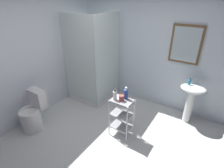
{
  "coord_description": "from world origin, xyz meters",
  "views": [
    {
      "loc": [
        1.19,
        -1.65,
        2.3
      ],
      "look_at": [
        -0.25,
        0.54,
        0.94
      ],
      "focal_mm": 27.48,
      "sensor_mm": 36.0,
      "label": 1
    }
  ],
  "objects_px": {
    "shower_stall": "(94,81)",
    "rinse_cup": "(122,98)",
    "pedestal_sink": "(192,96)",
    "shampoo_bottle_blue": "(126,94)",
    "toilet": "(33,114)",
    "storage_cart": "(122,115)",
    "lotion_bottle_white": "(115,95)",
    "hand_soap_bottle": "(189,82)"
  },
  "relations": [
    {
      "from": "lotion_bottle_white",
      "to": "storage_cart",
      "type": "bearing_deg",
      "value": 24.48
    },
    {
      "from": "storage_cart",
      "to": "shower_stall",
      "type": "bearing_deg",
      "value": 148.45
    },
    {
      "from": "shower_stall",
      "to": "lotion_bottle_white",
      "type": "bearing_deg",
      "value": -35.85
    },
    {
      "from": "pedestal_sink",
      "to": "storage_cart",
      "type": "distance_m",
      "value": 1.41
    },
    {
      "from": "storage_cart",
      "to": "shampoo_bottle_blue",
      "type": "xyz_separation_m",
      "value": [
        0.03,
        0.08,
        0.4
      ]
    },
    {
      "from": "pedestal_sink",
      "to": "shampoo_bottle_blue",
      "type": "xyz_separation_m",
      "value": [
        -0.9,
        -0.98,
        0.25
      ]
    },
    {
      "from": "storage_cart",
      "to": "lotion_bottle_white",
      "type": "relative_size",
      "value": 3.93
    },
    {
      "from": "lotion_bottle_white",
      "to": "rinse_cup",
      "type": "relative_size",
      "value": 1.87
    },
    {
      "from": "shower_stall",
      "to": "storage_cart",
      "type": "relative_size",
      "value": 2.7
    },
    {
      "from": "toilet",
      "to": "rinse_cup",
      "type": "bearing_deg",
      "value": 26.63
    },
    {
      "from": "pedestal_sink",
      "to": "shower_stall",
      "type": "bearing_deg",
      "value": -171.42
    },
    {
      "from": "toilet",
      "to": "shampoo_bottle_blue",
      "type": "bearing_deg",
      "value": 29.09
    },
    {
      "from": "shower_stall",
      "to": "rinse_cup",
      "type": "xyz_separation_m",
      "value": [
        1.21,
        -0.75,
        0.33
      ]
    },
    {
      "from": "shower_stall",
      "to": "pedestal_sink",
      "type": "relative_size",
      "value": 2.47
    },
    {
      "from": "shower_stall",
      "to": "storage_cart",
      "type": "distance_m",
      "value": 1.41
    },
    {
      "from": "hand_soap_bottle",
      "to": "shampoo_bottle_blue",
      "type": "xyz_separation_m",
      "value": [
        -0.8,
        -0.98,
        -0.04
      ]
    },
    {
      "from": "storage_cart",
      "to": "pedestal_sink",
      "type": "bearing_deg",
      "value": 48.88
    },
    {
      "from": "rinse_cup",
      "to": "pedestal_sink",
      "type": "bearing_deg",
      "value": 49.37
    },
    {
      "from": "storage_cart",
      "to": "hand_soap_bottle",
      "type": "height_order",
      "value": "hand_soap_bottle"
    },
    {
      "from": "shower_stall",
      "to": "toilet",
      "type": "height_order",
      "value": "shower_stall"
    },
    {
      "from": "hand_soap_bottle",
      "to": "lotion_bottle_white",
      "type": "bearing_deg",
      "value": -130.2
    },
    {
      "from": "shower_stall",
      "to": "pedestal_sink",
      "type": "height_order",
      "value": "shower_stall"
    },
    {
      "from": "shower_stall",
      "to": "lotion_bottle_white",
      "type": "xyz_separation_m",
      "value": [
        1.09,
        -0.79,
        0.36
      ]
    },
    {
      "from": "shower_stall",
      "to": "rinse_cup",
      "type": "height_order",
      "value": "shower_stall"
    },
    {
      "from": "shower_stall",
      "to": "hand_soap_bottle",
      "type": "relative_size",
      "value": 14.42
    },
    {
      "from": "rinse_cup",
      "to": "toilet",
      "type": "bearing_deg",
      "value": -153.37
    },
    {
      "from": "pedestal_sink",
      "to": "storage_cart",
      "type": "relative_size",
      "value": 1.09
    },
    {
      "from": "hand_soap_bottle",
      "to": "toilet",
      "type": "bearing_deg",
      "value": -141.74
    },
    {
      "from": "hand_soap_bottle",
      "to": "rinse_cup",
      "type": "xyz_separation_m",
      "value": [
        -0.83,
        -1.08,
        -0.08
      ]
    },
    {
      "from": "pedestal_sink",
      "to": "hand_soap_bottle",
      "type": "xyz_separation_m",
      "value": [
        -0.1,
        0.0,
        0.29
      ]
    },
    {
      "from": "lotion_bottle_white",
      "to": "hand_soap_bottle",
      "type": "bearing_deg",
      "value": 49.8
    },
    {
      "from": "shower_stall",
      "to": "storage_cart",
      "type": "xyz_separation_m",
      "value": [
        1.2,
        -0.74,
        -0.03
      ]
    },
    {
      "from": "lotion_bottle_white",
      "to": "shampoo_bottle_blue",
      "type": "height_order",
      "value": "shampoo_bottle_blue"
    },
    {
      "from": "storage_cart",
      "to": "rinse_cup",
      "type": "height_order",
      "value": "rinse_cup"
    },
    {
      "from": "toilet",
      "to": "lotion_bottle_white",
      "type": "xyz_separation_m",
      "value": [
        1.37,
        0.71,
        0.51
      ]
    },
    {
      "from": "toilet",
      "to": "rinse_cup",
      "type": "relative_size",
      "value": 7.56
    },
    {
      "from": "pedestal_sink",
      "to": "hand_soap_bottle",
      "type": "bearing_deg",
      "value": 178.89
    },
    {
      "from": "pedestal_sink",
      "to": "storage_cart",
      "type": "xyz_separation_m",
      "value": [
        -0.93,
        -1.06,
        -0.14
      ]
    },
    {
      "from": "storage_cart",
      "to": "rinse_cup",
      "type": "bearing_deg",
      "value": -80.17
    },
    {
      "from": "pedestal_sink",
      "to": "shampoo_bottle_blue",
      "type": "height_order",
      "value": "shampoo_bottle_blue"
    },
    {
      "from": "shower_stall",
      "to": "shampoo_bottle_blue",
      "type": "xyz_separation_m",
      "value": [
        1.23,
        -0.66,
        0.37
      ]
    },
    {
      "from": "hand_soap_bottle",
      "to": "lotion_bottle_white",
      "type": "height_order",
      "value": "hand_soap_bottle"
    }
  ]
}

